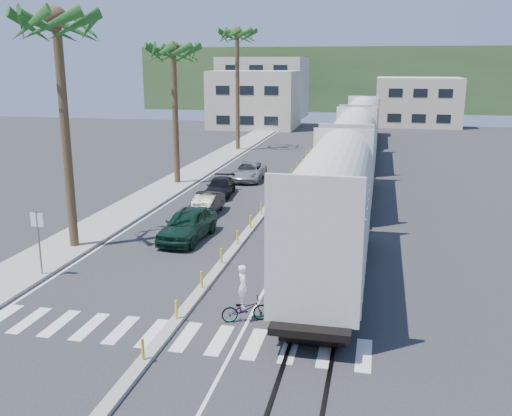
% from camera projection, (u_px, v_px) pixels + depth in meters
% --- Properties ---
extents(ground, '(140.00, 140.00, 0.00)m').
position_uv_depth(ground, '(186.00, 311.00, 21.55)').
color(ground, '#28282B').
rests_on(ground, ground).
extents(sidewalk, '(3.00, 90.00, 0.15)m').
position_uv_depth(sidewalk, '(188.00, 176.00, 46.96)').
color(sidewalk, gray).
rests_on(sidewalk, ground).
extents(rails, '(1.56, 100.00, 0.06)m').
position_uv_depth(rails, '(355.00, 176.00, 47.02)').
color(rails, black).
rests_on(rails, ground).
extents(median, '(0.45, 60.00, 0.85)m').
position_uv_depth(median, '(279.00, 194.00, 40.43)').
color(median, gray).
rests_on(median, ground).
extents(crosswalk, '(14.00, 2.20, 0.01)m').
position_uv_depth(crosswalk, '(167.00, 335.00, 19.66)').
color(crosswalk, silver).
rests_on(crosswalk, ground).
extents(lane_markings, '(9.42, 90.00, 0.01)m').
position_uv_depth(lane_markings, '(263.00, 180.00, 45.66)').
color(lane_markings, silver).
rests_on(lane_markings, ground).
extents(freight_train, '(3.00, 60.94, 5.85)m').
position_uv_depth(freight_train, '(355.00, 147.00, 43.38)').
color(freight_train, beige).
rests_on(freight_train, ground).
extents(palm_trees, '(3.50, 37.20, 13.75)m').
position_uv_depth(palm_trees, '(178.00, 39.00, 42.04)').
color(palm_trees, brown).
rests_on(palm_trees, ground).
extents(street_sign, '(0.60, 0.08, 3.00)m').
position_uv_depth(street_sign, '(38.00, 234.00, 24.47)').
color(street_sign, slate).
rests_on(street_sign, ground).
extents(buildings, '(38.00, 27.00, 10.00)m').
position_uv_depth(buildings, '(296.00, 94.00, 89.63)').
color(buildings, '#BEAF97').
rests_on(buildings, ground).
extents(hillside, '(80.00, 20.00, 12.00)m').
position_uv_depth(hillside, '(349.00, 79.00, 114.72)').
color(hillside, '#385628').
rests_on(hillside, ground).
extents(car_lead, '(2.51, 5.12, 1.67)m').
position_uv_depth(car_lead, '(188.00, 224.00, 30.07)').
color(car_lead, black).
rests_on(car_lead, ground).
extents(car_second, '(1.54, 4.06, 1.32)m').
position_uv_depth(car_second, '(206.00, 204.00, 35.05)').
color(car_second, black).
rests_on(car_second, ground).
extents(car_third, '(2.56, 4.63, 1.25)m').
position_uv_depth(car_third, '(220.00, 187.00, 40.01)').
color(car_third, black).
rests_on(car_third, ground).
extents(car_rear, '(2.53, 5.09, 1.39)m').
position_uv_depth(car_rear, '(248.00, 172.00, 45.39)').
color(car_rear, '#A7A9AC').
rests_on(car_rear, ground).
extents(cyclist, '(1.88, 2.19, 2.14)m').
position_uv_depth(cyclist, '(245.00, 304.00, 20.57)').
color(cyclist, '#9EA0A5').
rests_on(cyclist, ground).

